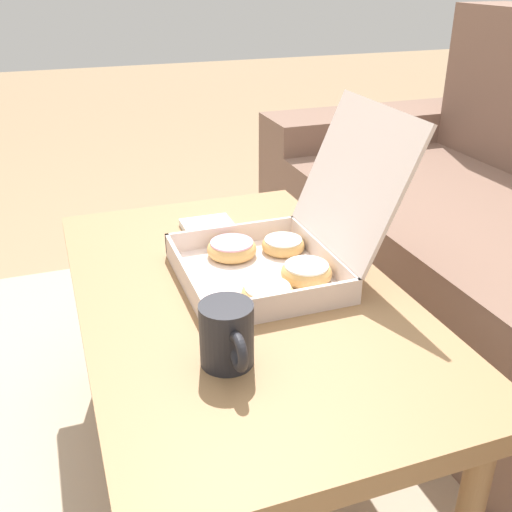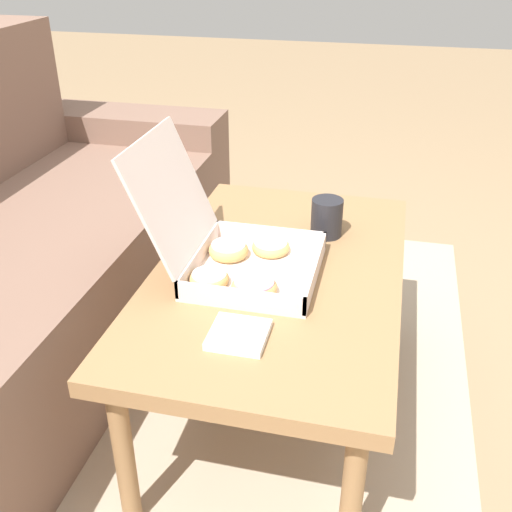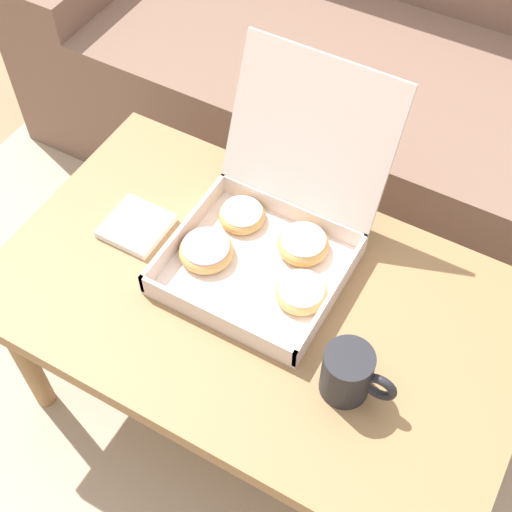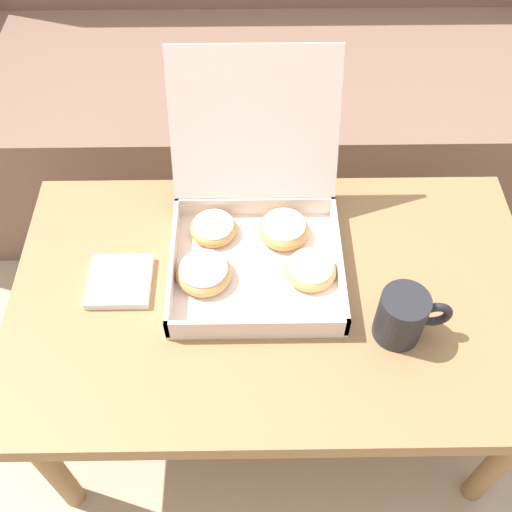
# 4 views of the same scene
# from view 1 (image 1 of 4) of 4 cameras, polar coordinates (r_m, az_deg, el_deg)

# --- Properties ---
(ground_plane) EXTENTS (12.00, 12.00, 0.00)m
(ground_plane) POSITION_cam_1_polar(r_m,az_deg,el_deg) (1.46, 1.46, -18.48)
(ground_plane) COLOR #937756
(area_rug) EXTENTS (2.22, 1.82, 0.01)m
(area_rug) POSITION_cam_1_polar(r_m,az_deg,el_deg) (1.56, 12.18, -15.35)
(area_rug) COLOR tan
(area_rug) RESTS_ON ground_plane
(coffee_table) EXTENTS (1.00, 0.60, 0.45)m
(coffee_table) POSITION_cam_1_polar(r_m,az_deg,el_deg) (1.19, -1.63, -5.25)
(coffee_table) COLOR #997047
(coffee_table) RESTS_ON ground_plane
(pastry_box) EXTENTS (0.32, 0.42, 0.33)m
(pastry_box) POSITION_cam_1_polar(r_m,az_deg,el_deg) (1.20, 2.60, 0.75)
(pastry_box) COLOR silver
(pastry_box) RESTS_ON coffee_table
(coffee_mug) EXTENTS (0.13, 0.09, 0.10)m
(coffee_mug) POSITION_cam_1_polar(r_m,az_deg,el_deg) (0.94, -2.74, -7.56)
(coffee_mug) COLOR #232328
(coffee_mug) RESTS_ON coffee_table
(napkin_stack) EXTENTS (0.12, 0.12, 0.02)m
(napkin_stack) POSITION_cam_1_polar(r_m,az_deg,el_deg) (1.42, -4.49, 2.69)
(napkin_stack) COLOR white
(napkin_stack) RESTS_ON coffee_table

